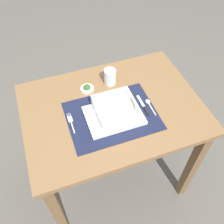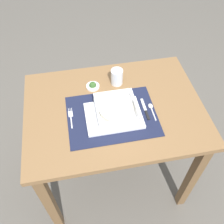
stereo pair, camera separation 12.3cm
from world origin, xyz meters
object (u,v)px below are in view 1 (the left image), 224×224
at_px(condiment_saucer, 87,88).
at_px(dining_table, 112,122).
at_px(fork, 71,121).
at_px(spoon, 149,103).
at_px(drinking_glass, 110,77).
at_px(porridge_bowl, 116,109).
at_px(butter_knife, 144,106).

bearing_deg(condiment_saucer, dining_table, -62.31).
bearing_deg(fork, spoon, -3.33).
bearing_deg(dining_table, drinking_glass, 74.33).
xyz_separation_m(porridge_bowl, drinking_glass, (0.05, 0.22, 0.00)).
distance_m(spoon, drinking_glass, 0.26).
height_order(butter_knife, drinking_glass, drinking_glass).
distance_m(butter_knife, condiment_saucer, 0.32).
xyz_separation_m(porridge_bowl, butter_knife, (0.15, -0.01, -0.03)).
xyz_separation_m(porridge_bowl, fork, (-0.22, 0.02, -0.03)).
bearing_deg(drinking_glass, fork, -144.23).
bearing_deg(drinking_glass, dining_table, -105.67).
distance_m(fork, condiment_saucer, 0.23).
height_order(fork, spoon, spoon).
relative_size(porridge_bowl, spoon, 1.79).
bearing_deg(dining_table, butter_knife, -19.61).
xyz_separation_m(spoon, condiment_saucer, (-0.27, 0.21, 0.00)).
distance_m(fork, drinking_glass, 0.34).
relative_size(drinking_glass, condiment_saucer, 1.25).
bearing_deg(porridge_bowl, condiment_saucer, 112.58).
distance_m(dining_table, condiment_saucer, 0.23).
xyz_separation_m(fork, condiment_saucer, (0.14, 0.19, 0.00)).
height_order(dining_table, spoon, spoon).
bearing_deg(condiment_saucer, porridge_bowl, -67.42).
relative_size(butter_knife, condiment_saucer, 1.97).
height_order(drinking_glass, condiment_saucer, drinking_glass).
bearing_deg(condiment_saucer, fork, -126.10).
distance_m(dining_table, drinking_glass, 0.24).
xyz_separation_m(porridge_bowl, condiment_saucer, (-0.09, 0.21, -0.03)).
relative_size(porridge_bowl, drinking_glass, 2.20).
relative_size(spoon, butter_knife, 0.78).
relative_size(spoon, condiment_saucer, 1.54).
relative_size(spoon, drinking_glass, 1.23).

